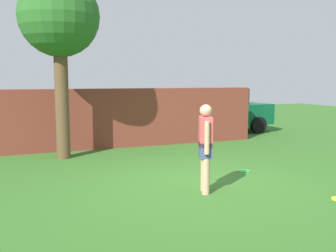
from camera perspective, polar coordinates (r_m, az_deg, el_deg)
name	(u,v)px	position (r m, az deg, el deg)	size (l,w,h in m)	color
ground_plane	(199,184)	(7.63, 4.64, -8.71)	(40.00, 40.00, 0.00)	#336623
brick_wall	(83,119)	(11.50, -12.75, 1.01)	(11.25, 0.50, 1.80)	brown
tree	(59,20)	(10.33, -16.08, 15.13)	(2.05, 2.05, 4.68)	brown
person	(205,144)	(6.89, 5.66, -2.76)	(0.33, 0.51, 1.62)	tan
car	(217,110)	(15.02, 7.38, 2.34)	(4.23, 1.99, 1.72)	#0C4C2D
frisbee_green	(244,171)	(8.78, 11.44, -6.66)	(0.27, 0.27, 0.02)	green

